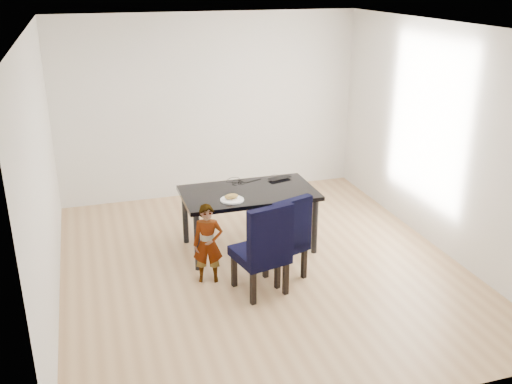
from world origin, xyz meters
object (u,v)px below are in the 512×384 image
object	(u,v)px
child	(208,244)
chair_right	(280,236)
chair_left	(260,246)
plate	(232,200)
laptop	(278,177)
dining_table	(249,220)

from	to	relation	value
child	chair_right	bearing A→B (deg)	4.97
chair_left	plate	xyz separation A→B (m)	(-0.09, 0.79, 0.24)
chair_left	plate	bearing A→B (deg)	83.67
child	laptop	world-z (taller)	child
dining_table	child	world-z (taller)	child
chair_left	chair_right	size ratio (longest dim) A/B	1.05
chair_left	laptop	size ratio (longest dim) A/B	3.45
laptop	dining_table	bearing A→B (deg)	19.76
chair_left	laptop	xyz separation A→B (m)	(0.67, 1.34, 0.24)
chair_left	plate	size ratio (longest dim) A/B	3.82
child	plate	distance (m)	0.65
dining_table	laptop	xyz separation A→B (m)	(0.48, 0.33, 0.39)
chair_right	dining_table	bearing A→B (deg)	80.43
chair_left	laptop	distance (m)	1.52
dining_table	chair_left	distance (m)	1.04
chair_right	chair_left	bearing A→B (deg)	-162.03
laptop	chair_left	bearing A→B (deg)	49.33
chair_left	laptop	bearing A→B (deg)	51.03
laptop	plate	bearing A→B (deg)	22.09
dining_table	plate	bearing A→B (deg)	-139.73
child	plate	bearing A→B (deg)	61.85
child	plate	size ratio (longest dim) A/B	3.30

